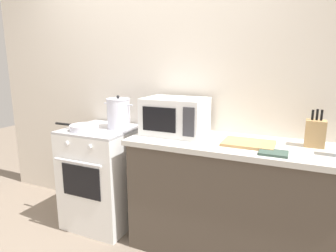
{
  "coord_description": "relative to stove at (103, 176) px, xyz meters",
  "views": [
    {
      "loc": [
        1.27,
        -1.49,
        1.5
      ],
      "look_at": [
        0.32,
        0.6,
        1.0
      ],
      "focal_mm": 31.26,
      "sensor_mm": 36.0,
      "label": 1
    }
  ],
  "objects": [
    {
      "name": "knife_block",
      "position": [
        1.73,
        0.14,
        0.56
      ],
      "size": [
        0.13,
        0.1,
        0.27
      ],
      "color": "tan",
      "rests_on": "countertop_right"
    },
    {
      "name": "stock_pot",
      "position": [
        0.15,
        0.07,
        0.59
      ],
      "size": [
        0.29,
        0.21,
        0.3
      ],
      "color": "silver",
      "rests_on": "stove"
    },
    {
      "name": "frying_pan",
      "position": [
        -0.08,
        -0.13,
        0.48
      ],
      "size": [
        0.45,
        0.25,
        0.05
      ],
      "color": "silver",
      "rests_on": "stove"
    },
    {
      "name": "oven_mitt",
      "position": [
        1.49,
        -0.16,
        0.47
      ],
      "size": [
        0.18,
        0.14,
        0.02
      ],
      "primitive_type": "cube",
      "color": "#384C42",
      "rests_on": "countertop_right"
    },
    {
      "name": "back_wall",
      "position": [
        0.65,
        0.37,
        0.79
      ],
      "size": [
        4.4,
        0.1,
        2.5
      ],
      "primitive_type": "cube",
      "color": "silver",
      "rests_on": "ground_plane"
    },
    {
      "name": "microwave",
      "position": [
        0.7,
        0.08,
        0.61
      ],
      "size": [
        0.5,
        0.37,
        0.3
      ],
      "color": "white",
      "rests_on": "countertop_right"
    },
    {
      "name": "lower_cabinet_right",
      "position": [
        1.25,
        0.02,
        -0.02
      ],
      "size": [
        1.64,
        0.56,
        0.88
      ],
      "primitive_type": "cube",
      "color": "#4C4238",
      "rests_on": "ground_plane"
    },
    {
      "name": "cutting_board",
      "position": [
        1.31,
        0.0,
        0.47
      ],
      "size": [
        0.36,
        0.26,
        0.02
      ],
      "primitive_type": "cube",
      "color": "tan",
      "rests_on": "countertop_right"
    },
    {
      "name": "stove",
      "position": [
        0.0,
        0.0,
        0.0
      ],
      "size": [
        0.6,
        0.64,
        0.92
      ],
      "color": "white",
      "rests_on": "ground_plane"
    },
    {
      "name": "countertop_right",
      "position": [
        1.25,
        0.02,
        0.44
      ],
      "size": [
        1.7,
        0.6,
        0.04
      ],
      "primitive_type": "cube",
      "color": "beige",
      "rests_on": "lower_cabinet_right"
    }
  ]
}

